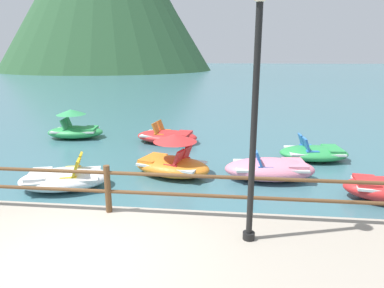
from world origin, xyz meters
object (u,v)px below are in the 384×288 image
object	(u,v)px
pedal_boat_6	(167,136)
pedal_boat_7	(64,178)
pedal_boat_1	(75,129)
pedal_boat_3	(270,169)
pedal_boat_0	(314,153)
lamp_post	(255,95)
pedal_boat_5	(172,161)

from	to	relation	value
pedal_boat_6	pedal_boat_7	xyz separation A→B (m)	(-1.82, -4.96, 0.01)
pedal_boat_1	pedal_boat_7	xyz separation A→B (m)	(2.14, -5.29, -0.13)
pedal_boat_3	pedal_boat_7	size ratio (longest dim) A/B	1.00
pedal_boat_0	lamp_post	bearing A→B (deg)	-112.35
pedal_boat_1	lamp_post	bearing A→B (deg)	-49.93
lamp_post	pedal_boat_6	world-z (taller)	lamp_post
lamp_post	pedal_boat_3	bearing A→B (deg)	78.62
pedal_boat_3	pedal_boat_6	bearing A→B (deg)	133.76
pedal_boat_6	pedal_boat_1	bearing A→B (deg)	175.17
pedal_boat_3	pedal_boat_6	world-z (taller)	pedal_boat_3
pedal_boat_5	pedal_boat_7	size ratio (longest dim) A/B	1.00
pedal_boat_5	pedal_boat_7	xyz separation A→B (m)	(-2.64, -1.27, -0.15)
pedal_boat_1	pedal_boat_6	size ratio (longest dim) A/B	0.92
pedal_boat_3	pedal_boat_5	xyz separation A→B (m)	(-2.76, 0.04, 0.10)
pedal_boat_5	pedal_boat_7	distance (m)	2.93
pedal_boat_0	pedal_boat_7	world-z (taller)	pedal_boat_7
pedal_boat_1	pedal_boat_7	bearing A→B (deg)	-67.97
pedal_boat_1	pedal_boat_6	xyz separation A→B (m)	(3.96, -0.33, -0.14)
pedal_boat_5	pedal_boat_0	bearing A→B (deg)	24.30
pedal_boat_7	pedal_boat_1	bearing A→B (deg)	112.03
pedal_boat_0	pedal_boat_1	size ratio (longest dim) A/B	0.96
pedal_boat_1	pedal_boat_5	size ratio (longest dim) A/B	0.94
pedal_boat_0	pedal_boat_7	bearing A→B (deg)	-155.19
pedal_boat_5	pedal_boat_3	bearing A→B (deg)	-0.85
lamp_post	pedal_boat_1	size ratio (longest dim) A/B	1.64
lamp_post	pedal_boat_1	world-z (taller)	lamp_post
lamp_post	pedal_boat_1	xyz separation A→B (m)	(-6.74, 8.02, -2.39)
pedal_boat_5	pedal_boat_6	size ratio (longest dim) A/B	0.98
pedal_boat_6	pedal_boat_7	size ratio (longest dim) A/B	1.02
pedal_boat_1	pedal_boat_7	distance (m)	5.71
pedal_boat_1	pedal_boat_6	bearing A→B (deg)	-4.83
pedal_boat_0	pedal_boat_7	xyz separation A→B (m)	(-7.06, -3.27, 0.03)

